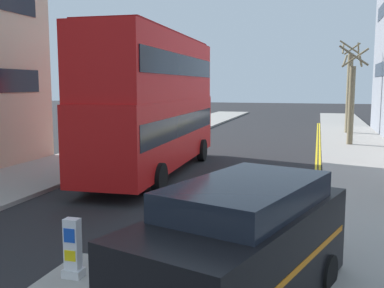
{
  "coord_description": "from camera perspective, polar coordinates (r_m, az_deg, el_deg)",
  "views": [
    {
      "loc": [
        4.24,
        -2.26,
        3.62
      ],
      "look_at": [
        0.5,
        11.0,
        1.8
      ],
      "focal_mm": 41.87,
      "sensor_mm": 36.0,
      "label": 1
    }
  ],
  "objects": [
    {
      "name": "kerb_line_outer",
      "position": [
        16.66,
        15.99,
        -5.31
      ],
      "size": [
        0.1,
        56.0,
        0.01
      ],
      "primitive_type": "cube",
      "color": "yellow",
      "rests_on": "ground"
    },
    {
      "name": "traffic_island",
      "position": [
        8.92,
        -14.82,
        -16.34
      ],
      "size": [
        1.1,
        2.2,
        0.1
      ],
      "primitive_type": "cube",
      "color": "#9E9991",
      "rests_on": "ground"
    },
    {
      "name": "double_decker_bus_away",
      "position": [
        18.33,
        -4.78,
        5.65
      ],
      "size": [
        3.09,
        10.89,
        5.64
      ],
      "color": "red",
      "rests_on": "ground"
    },
    {
      "name": "sidewalk_left",
      "position": [
        21.48,
        -14.51,
        -2.23
      ],
      "size": [
        4.0,
        80.0,
        0.14
      ],
      "primitive_type": "cube",
      "color": "#9E9991",
      "rests_on": "ground"
    },
    {
      "name": "street_tree_mid",
      "position": [
        27.92,
        19.65,
        5.37
      ],
      "size": [
        1.77,
        1.84,
        5.73
      ],
      "color": "#6B6047",
      "rests_on": "sidewalk_right"
    },
    {
      "name": "kerb_line_inner",
      "position": [
        16.66,
        15.43,
        -5.29
      ],
      "size": [
        0.1,
        56.0,
        0.01
      ],
      "primitive_type": "cube",
      "color": "yellow",
      "rests_on": "ground"
    },
    {
      "name": "taxi_minivan",
      "position": [
        7.19,
        6.09,
        -13.31
      ],
      "size": [
        3.25,
        5.15,
        2.12
      ],
      "color": "black",
      "rests_on": "ground"
    },
    {
      "name": "sidewalk_right",
      "position": [
        18.74,
        22.43,
        -3.97
      ],
      "size": [
        4.0,
        80.0,
        0.14
      ],
      "primitive_type": "cube",
      "color": "#9E9991",
      "rests_on": "ground"
    },
    {
      "name": "street_tree_far",
      "position": [
        34.83,
        19.39,
        6.5
      ],
      "size": [
        1.53,
        1.58,
        6.67
      ],
      "color": "#6B6047",
      "rests_on": "sidewalk_right"
    },
    {
      "name": "keep_left_bollard",
      "position": [
        8.71,
        -14.95,
        -12.98
      ],
      "size": [
        0.36,
        0.28,
        1.11
      ],
      "color": "silver",
      "rests_on": "traffic_island"
    }
  ]
}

